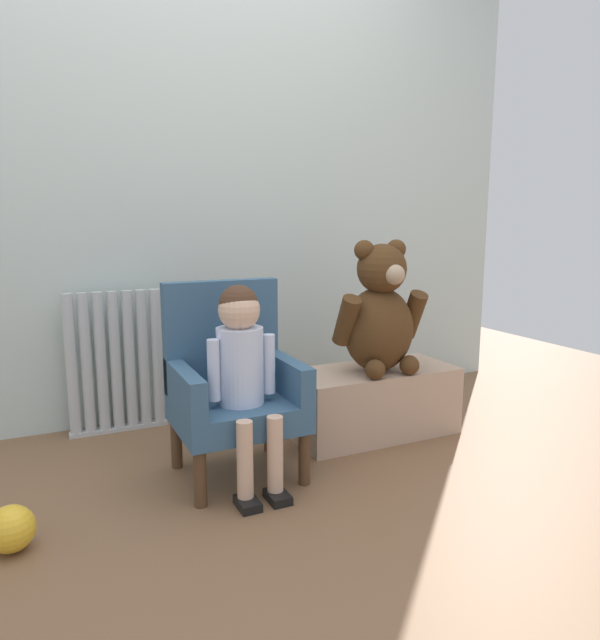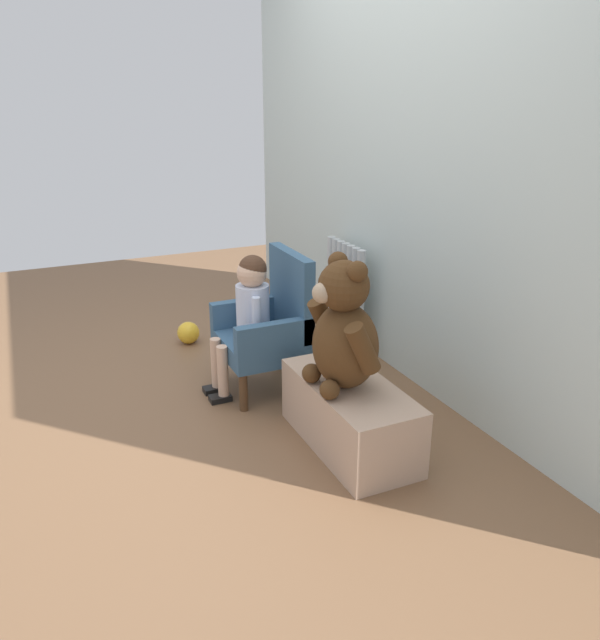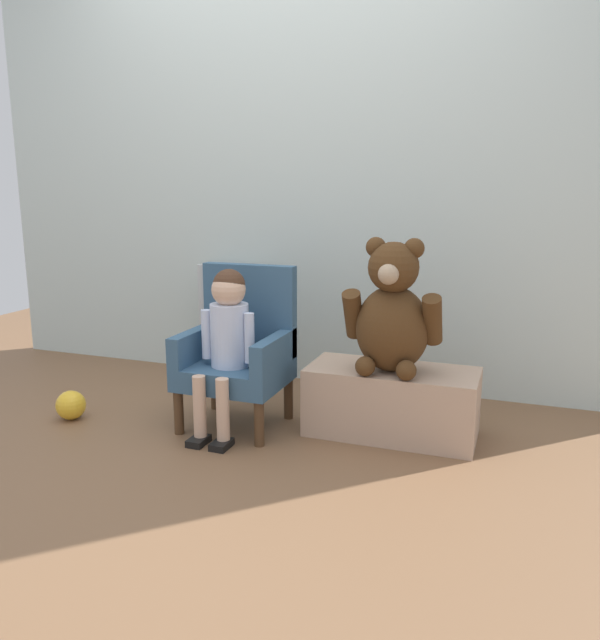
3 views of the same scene
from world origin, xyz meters
TOP-DOWN VIEW (x-y plane):
  - ground_plane at (0.00, 0.00)m, footprint 6.00×6.00m
  - back_wall at (0.00, 1.24)m, footprint 3.80×0.05m
  - radiator at (-0.34, 1.12)m, footprint 0.43×0.05m
  - child_armchair at (0.01, 0.49)m, footprint 0.45×0.41m
  - child_figure at (0.01, 0.37)m, footprint 0.25×0.35m
  - low_bench at (0.70, 0.59)m, footprint 0.74×0.34m
  - large_teddy_bear at (0.70, 0.55)m, footprint 0.42×0.29m
  - toy_ball at (-0.76, 0.24)m, footprint 0.14×0.14m

SIDE VIEW (x-z plane):
  - ground_plane at x=0.00m, z-range 0.00..0.00m
  - toy_ball at x=-0.76m, z-range 0.00..0.14m
  - low_bench at x=0.70m, z-range 0.00..0.30m
  - radiator at x=-0.34m, z-range 0.00..0.64m
  - child_armchair at x=0.01m, z-range -0.02..0.71m
  - child_figure at x=0.01m, z-range 0.11..0.84m
  - large_teddy_bear at x=0.70m, z-range 0.27..0.84m
  - back_wall at x=0.00m, z-range 0.00..2.40m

